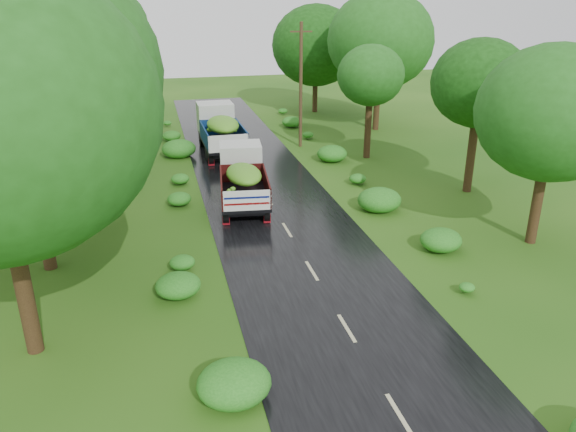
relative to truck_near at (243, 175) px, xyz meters
name	(u,v)px	position (x,y,z in m)	size (l,w,h in m)	color
ground	(399,415)	(1.31, -15.83, -1.46)	(120.00, 120.00, 0.00)	#1C490F
road	(337,312)	(1.31, -10.83, -1.45)	(6.50, 80.00, 0.02)	black
road_lines	(328,297)	(1.31, -9.83, -1.43)	(0.12, 69.60, 0.00)	#BFB78C
truck_near	(243,175)	(0.00, 0.00, 0.00)	(2.83, 6.32, 2.57)	black
truck_far	(220,128)	(0.12, 9.76, 0.16)	(2.52, 6.82, 2.85)	black
utility_pole	(301,85)	(5.56, 9.91, 2.69)	(1.41, 0.28, 8.05)	#382616
trees_left	(46,56)	(-8.83, 4.38, 5.46)	(7.59, 34.01, 9.50)	black
trees_right	(388,60)	(10.96, 8.50, 4.25)	(6.85, 31.99, 8.29)	black
shrubs	(277,207)	(1.31, -1.83, -1.11)	(11.90, 44.00, 0.70)	#1E6C19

